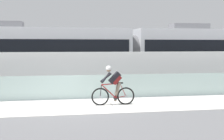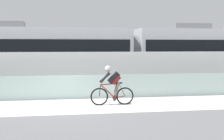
{
  "view_description": "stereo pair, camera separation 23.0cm",
  "coord_description": "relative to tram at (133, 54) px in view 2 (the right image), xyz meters",
  "views": [
    {
      "loc": [
        -0.74,
        -12.57,
        2.39
      ],
      "look_at": [
        1.97,
        2.35,
        1.25
      ],
      "focal_mm": 51.23,
      "sensor_mm": 36.0,
      "label": 1
    },
    {
      "loc": [
        -0.51,
        -12.61,
        2.39
      ],
      "look_at": [
        1.97,
        2.35,
        1.25
      ],
      "focal_mm": 51.23,
      "sensor_mm": 36.0,
      "label": 2
    }
  ],
  "objects": [
    {
      "name": "cyclist_on_bike",
      "position": [
        -2.43,
        -6.85,
        -1.11
      ],
      "size": [
        1.77,
        0.58,
        1.61
      ],
      "color": "black",
      "rests_on": "ground"
    },
    {
      "name": "ground_plane",
      "position": [
        -4.03,
        -6.85,
        -1.89
      ],
      "size": [
        200.0,
        200.0,
        0.0
      ],
      "primitive_type": "plane",
      "color": "slate"
    },
    {
      "name": "tram",
      "position": [
        0.0,
        0.0,
        0.0
      ],
      "size": [
        22.56,
        2.54,
        3.81
      ],
      "color": "silver",
      "rests_on": "ground"
    },
    {
      "name": "tram_rail_far",
      "position": [
        -4.03,
        0.72,
        -1.89
      ],
      "size": [
        32.0,
        0.08,
        0.01
      ],
      "primitive_type": "cube",
      "color": "#595654",
      "rests_on": "ground"
    },
    {
      "name": "tram_rail_near",
      "position": [
        -4.03,
        -0.72,
        -1.89
      ],
      "size": [
        32.0,
        0.08,
        0.01
      ],
      "primitive_type": "cube",
      "color": "#595654",
      "rests_on": "ground"
    },
    {
      "name": "concrete_barrier_wall",
      "position": [
        -4.03,
        -3.2,
        -0.85
      ],
      "size": [
        32.0,
        0.36,
        2.09
      ],
      "primitive_type": "cube",
      "color": "white",
      "rests_on": "ground"
    },
    {
      "name": "bike_path_deck",
      "position": [
        -4.03,
        -6.85,
        -1.89
      ],
      "size": [
        32.0,
        3.2,
        0.01
      ],
      "primitive_type": "cube",
      "color": "silver",
      "rests_on": "ground"
    },
    {
      "name": "glass_parapet",
      "position": [
        -4.03,
        -5.0,
        -1.36
      ],
      "size": [
        32.0,
        0.05,
        1.07
      ],
      "primitive_type": "cube",
      "color": "#ADC6C1",
      "rests_on": "ground"
    }
  ]
}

